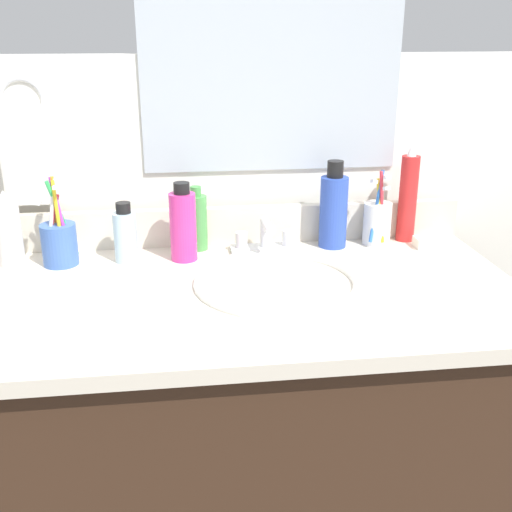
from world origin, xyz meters
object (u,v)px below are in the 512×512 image
(hand_towel, at_px, (27,156))
(bottle_soap_pink, at_px, (183,225))
(cup_white_ceramic, at_px, (377,222))
(bottle_spray_red, at_px, (408,197))
(bottle_lotion_white, at_px, (8,232))
(bottle_gel_clear, at_px, (125,235))
(cup_blue_plastic, at_px, (59,241))
(bottle_shampoo_blue, at_px, (334,209))
(bottle_toner_green, at_px, (197,221))
(soap_bar, at_px, (428,242))
(faucet, at_px, (265,240))

(hand_towel, xyz_separation_m, bottle_soap_pink, (0.34, -0.12, -0.14))
(hand_towel, height_order, cup_white_ceramic, hand_towel)
(bottle_spray_red, relative_size, bottle_lotion_white, 1.43)
(bottle_gel_clear, xyz_separation_m, cup_blue_plastic, (-0.14, -0.00, -0.01))
(bottle_lotion_white, bearing_deg, bottle_shampoo_blue, 2.60)
(bottle_toner_green, distance_m, soap_bar, 0.55)
(bottle_spray_red, distance_m, soap_bar, 0.12)
(bottle_gel_clear, xyz_separation_m, cup_white_ceramic, (0.59, 0.05, -0.01))
(hand_towel, relative_size, cup_white_ceramic, 1.24)
(bottle_gel_clear, bearing_deg, bottle_soap_pink, -2.06)
(faucet, relative_size, soap_bar, 2.50)
(soap_bar, bearing_deg, cup_blue_plastic, -179.59)
(bottle_spray_red, relative_size, bottle_shampoo_blue, 1.17)
(bottle_soap_pink, relative_size, soap_bar, 2.75)
(bottle_toner_green, relative_size, soap_bar, 2.35)
(cup_blue_plastic, bearing_deg, bottle_shampoo_blue, 3.98)
(cup_white_ceramic, bearing_deg, soap_bar, -20.06)
(hand_towel, height_order, bottle_soap_pink, hand_towel)
(bottle_soap_pink, distance_m, soap_bar, 0.58)
(bottle_spray_red, distance_m, bottle_toner_green, 0.51)
(bottle_soap_pink, xyz_separation_m, cup_blue_plastic, (-0.27, 0.00, -0.03))
(faucet, distance_m, cup_white_ceramic, 0.28)
(bottle_lotion_white, bearing_deg, bottle_toner_green, 7.56)
(bottle_soap_pink, height_order, cup_blue_plastic, cup_blue_plastic)
(bottle_lotion_white, xyz_separation_m, cup_white_ceramic, (0.84, 0.04, -0.02))
(cup_blue_plastic, relative_size, cup_white_ceramic, 1.11)
(soap_bar, bearing_deg, bottle_toner_green, 173.88)
(hand_towel, xyz_separation_m, bottle_spray_red, (0.88, -0.05, -0.11))
(bottle_gel_clear, relative_size, soap_bar, 2.11)
(hand_towel, height_order, bottle_spray_red, hand_towel)
(bottle_toner_green, distance_m, bottle_soap_pink, 0.08)
(bottle_soap_pink, distance_m, cup_blue_plastic, 0.27)
(bottle_gel_clear, bearing_deg, bottle_spray_red, 5.40)
(bottle_toner_green, height_order, bottle_gel_clear, bottle_toner_green)
(hand_towel, relative_size, bottle_toner_green, 1.46)
(bottle_shampoo_blue, bearing_deg, soap_bar, -9.42)
(bottle_soap_pink, distance_m, bottle_lotion_white, 0.37)
(bottle_lotion_white, xyz_separation_m, cup_blue_plastic, (0.11, -0.01, -0.02))
(soap_bar, bearing_deg, cup_white_ceramic, 159.94)
(bottle_spray_red, xyz_separation_m, bottle_shampoo_blue, (-0.19, -0.02, -0.02))
(faucet, height_order, bottle_soap_pink, bottle_soap_pink)
(bottle_shampoo_blue, bearing_deg, bottle_soap_pink, -172.62)
(hand_towel, bearing_deg, cup_white_ceramic, -4.91)
(cup_white_ceramic, bearing_deg, faucet, -174.72)
(bottle_spray_red, relative_size, bottle_soap_pink, 1.36)
(bottle_soap_pink, relative_size, bottle_lotion_white, 1.05)
(cup_blue_plastic, bearing_deg, bottle_lotion_white, 174.46)
(bottle_spray_red, xyz_separation_m, bottle_toner_green, (-0.51, -0.00, -0.04))
(faucet, xyz_separation_m, bottle_spray_red, (0.35, 0.04, 0.08))
(bottle_toner_green, bearing_deg, bottle_lotion_white, -172.44)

